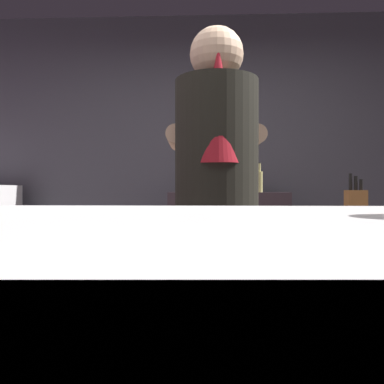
# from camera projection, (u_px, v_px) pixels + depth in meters

# --- Properties ---
(wall_back) EXTENTS (5.20, 0.10, 2.70)m
(wall_back) POSITION_uv_depth(u_px,v_px,m) (208.00, 164.00, 3.54)
(wall_back) COLOR #4D4C56
(wall_back) RESTS_ON ground
(prep_counter) EXTENTS (2.10, 0.60, 0.91)m
(prep_counter) POSITION_uv_depth(u_px,v_px,m) (275.00, 315.00, 2.01)
(prep_counter) COLOR brown
(prep_counter) RESTS_ON ground
(back_shelf) EXTENTS (1.00, 0.36, 1.09)m
(back_shelf) POSITION_uv_depth(u_px,v_px,m) (228.00, 256.00, 3.26)
(back_shelf) COLOR #3E3037
(back_shelf) RESTS_ON ground
(bartender) EXTENTS (0.43, 0.52, 1.78)m
(bartender) POSITION_uv_depth(u_px,v_px,m) (216.00, 210.00, 1.57)
(bartender) COLOR #35363F
(bartender) RESTS_ON ground
(knife_block) EXTENTS (0.10, 0.08, 0.29)m
(knife_block) POSITION_uv_depth(u_px,v_px,m) (356.00, 208.00, 2.07)
(knife_block) COLOR brown
(knife_block) RESTS_ON prep_counter
(mixing_bowl) EXTENTS (0.20, 0.20, 0.05)m
(mixing_bowl) POSITION_uv_depth(u_px,v_px,m) (209.00, 224.00, 1.93)
(mixing_bowl) COLOR beige
(mixing_bowl) RESTS_ON prep_counter
(chefs_knife) EXTENTS (0.24, 0.07, 0.01)m
(chefs_knife) POSITION_uv_depth(u_px,v_px,m) (270.00, 228.00, 1.96)
(chefs_knife) COLOR silver
(chefs_knife) RESTS_ON prep_counter
(bottle_vinegar) EXTENTS (0.08, 0.08, 0.20)m
(bottle_vinegar) POSITION_uv_depth(u_px,v_px,m) (197.00, 183.00, 3.29)
(bottle_vinegar) COLOR #D2C87B
(bottle_vinegar) RESTS_ON back_shelf
(bottle_soy) EXTENTS (0.06, 0.06, 0.25)m
(bottle_soy) POSITION_uv_depth(u_px,v_px,m) (259.00, 181.00, 3.16)
(bottle_soy) COLOR #D0C677
(bottle_soy) RESTS_ON back_shelf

